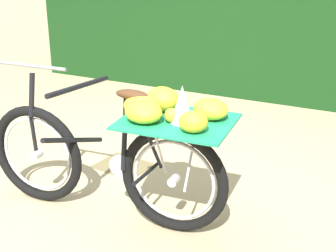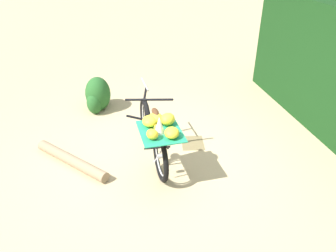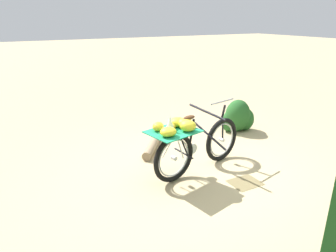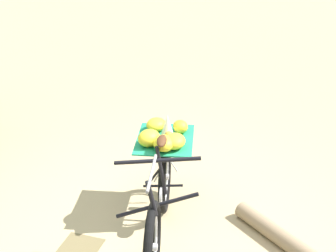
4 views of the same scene
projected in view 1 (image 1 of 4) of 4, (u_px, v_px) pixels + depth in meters
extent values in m
plane|color=tan|center=(127.00, 198.00, 3.69)|extent=(60.00, 60.00, 0.00)
cube|color=#143814|center=(233.00, 3.00, 5.93)|extent=(4.95, 1.67, 2.08)
torus|color=black|center=(37.00, 154.00, 3.53)|extent=(0.73, 0.22, 0.73)
torus|color=#B7B7BC|center=(37.00, 154.00, 3.53)|extent=(0.56, 0.14, 0.57)
cylinder|color=#B7B7BC|center=(37.00, 154.00, 3.53)|extent=(0.08, 0.09, 0.06)
torus|color=black|center=(174.00, 180.00, 3.17)|extent=(0.73, 0.22, 0.73)
torus|color=#B7B7BC|center=(174.00, 180.00, 3.17)|extent=(0.56, 0.14, 0.57)
cylinder|color=#B7B7BC|center=(174.00, 180.00, 3.17)|extent=(0.08, 0.09, 0.06)
cylinder|color=black|center=(74.00, 140.00, 3.36)|extent=(0.18, 0.69, 0.30)
cylinder|color=black|center=(80.00, 86.00, 3.19)|extent=(0.18, 0.70, 0.11)
cylinder|color=black|center=(125.00, 134.00, 3.19)|extent=(0.06, 0.12, 0.49)
cylinder|color=black|center=(147.00, 173.00, 3.23)|extent=(0.10, 0.38, 0.05)
cylinder|color=black|center=(152.00, 145.00, 3.14)|extent=(0.09, 0.32, 0.47)
cylinder|color=black|center=(34.00, 135.00, 3.48)|extent=(0.04, 0.05, 0.30)
cylinder|color=black|center=(32.00, 95.00, 3.36)|extent=(0.06, 0.10, 0.30)
cylinder|color=gray|center=(32.00, 66.00, 3.28)|extent=(0.51, 0.13, 0.02)
ellipsoid|color=#4C2D19|center=(132.00, 95.00, 3.06)|extent=(0.23, 0.13, 0.06)
cylinder|color=#B7B7BC|center=(120.00, 166.00, 3.29)|extent=(0.16, 0.05, 0.16)
cylinder|color=#B7B7BC|center=(160.00, 151.00, 3.13)|extent=(0.06, 0.20, 0.39)
cylinder|color=#B7B7BC|center=(191.00, 157.00, 3.06)|extent=(0.07, 0.24, 0.39)
cube|color=brown|center=(177.00, 124.00, 3.02)|extent=(0.68, 0.56, 0.02)
cube|color=#1E8C60|center=(177.00, 121.00, 3.01)|extent=(0.78, 0.67, 0.01)
ellipsoid|color=yellow|center=(143.00, 112.00, 2.95)|extent=(0.26, 0.22, 0.13)
ellipsoid|color=yellow|center=(211.00, 109.00, 3.01)|extent=(0.24, 0.21, 0.13)
ellipsoid|color=yellow|center=(163.00, 99.00, 3.15)|extent=(0.27, 0.25, 0.15)
ellipsoid|color=gold|center=(193.00, 122.00, 2.81)|extent=(0.22, 0.21, 0.13)
ellipsoid|color=yellow|center=(142.00, 106.00, 3.05)|extent=(0.29, 0.27, 0.14)
sphere|color=gold|center=(171.00, 115.00, 2.96)|extent=(0.09, 0.09, 0.09)
cone|color=white|center=(182.00, 104.00, 2.93)|extent=(0.17, 0.17, 0.23)
cube|color=olive|center=(123.00, 166.00, 4.18)|extent=(0.44, 0.36, 0.01)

